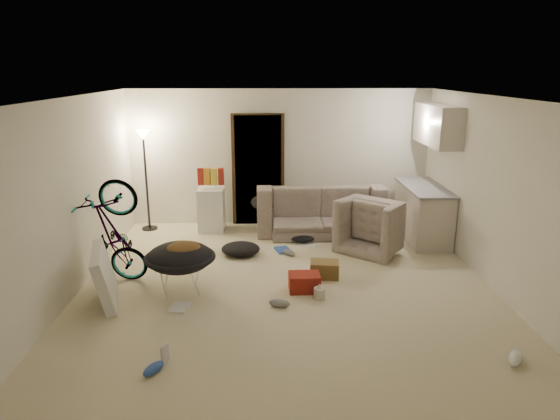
{
  "coord_description": "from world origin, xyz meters",
  "views": [
    {
      "loc": [
        -0.27,
        -6.14,
        2.84
      ],
      "look_at": [
        -0.06,
        0.6,
        0.92
      ],
      "focal_mm": 32.0,
      "sensor_mm": 36.0,
      "label": 1
    }
  ],
  "objects_px": {
    "armchair": "(378,230)",
    "saucer_chair": "(180,263)",
    "bicycle": "(116,256)",
    "drink_case_a": "(325,269)",
    "floor_lamp": "(145,159)",
    "mini_fridge": "(212,210)",
    "juicer": "(319,292)",
    "sofa": "(319,214)",
    "drink_case_b": "(304,282)",
    "kitchen_counter": "(423,214)",
    "tv_box": "(104,276)"
  },
  "relations": [
    {
      "from": "armchair",
      "to": "saucer_chair",
      "type": "relative_size",
      "value": 1.06
    },
    {
      "from": "armchair",
      "to": "bicycle",
      "type": "height_order",
      "value": "bicycle"
    },
    {
      "from": "bicycle",
      "to": "drink_case_a",
      "type": "bearing_deg",
      "value": -81.94
    },
    {
      "from": "floor_lamp",
      "to": "mini_fridge",
      "type": "xyz_separation_m",
      "value": [
        1.16,
        -0.1,
        -0.92
      ]
    },
    {
      "from": "armchair",
      "to": "bicycle",
      "type": "xyz_separation_m",
      "value": [
        -3.87,
        -1.26,
        0.08
      ]
    },
    {
      "from": "juicer",
      "to": "armchair",
      "type": "bearing_deg",
      "value": 57.84
    },
    {
      "from": "sofa",
      "to": "bicycle",
      "type": "relative_size",
      "value": 1.48
    },
    {
      "from": "saucer_chair",
      "to": "armchair",
      "type": "bearing_deg",
      "value": 27.79
    },
    {
      "from": "floor_lamp",
      "to": "drink_case_b",
      "type": "xyz_separation_m",
      "value": [
        2.64,
        -2.72,
        -1.19
      ]
    },
    {
      "from": "armchair",
      "to": "bicycle",
      "type": "bearing_deg",
      "value": 58.43
    },
    {
      "from": "floor_lamp",
      "to": "kitchen_counter",
      "type": "height_order",
      "value": "floor_lamp"
    },
    {
      "from": "sofa",
      "to": "armchair",
      "type": "height_order",
      "value": "sofa"
    },
    {
      "from": "kitchen_counter",
      "to": "bicycle",
      "type": "distance_m",
      "value": 5.04
    },
    {
      "from": "bicycle",
      "to": "drink_case_a",
      "type": "relative_size",
      "value": 3.81
    },
    {
      "from": "floor_lamp",
      "to": "armchair",
      "type": "xyz_separation_m",
      "value": [
        3.97,
        -1.13,
        -0.99
      ]
    },
    {
      "from": "sofa",
      "to": "mini_fridge",
      "type": "distance_m",
      "value": 1.95
    },
    {
      "from": "armchair",
      "to": "drink_case_a",
      "type": "bearing_deg",
      "value": 89.05
    },
    {
      "from": "kitchen_counter",
      "to": "bicycle",
      "type": "relative_size",
      "value": 0.99
    },
    {
      "from": "bicycle",
      "to": "juicer",
      "type": "distance_m",
      "value": 2.79
    },
    {
      "from": "sofa",
      "to": "juicer",
      "type": "distance_m",
      "value": 2.79
    },
    {
      "from": "tv_box",
      "to": "mini_fridge",
      "type": "bearing_deg",
      "value": 54.02
    },
    {
      "from": "armchair",
      "to": "juicer",
      "type": "bearing_deg",
      "value": 98.23
    },
    {
      "from": "bicycle",
      "to": "saucer_chair",
      "type": "bearing_deg",
      "value": -102.2
    },
    {
      "from": "saucer_chair",
      "to": "drink_case_a",
      "type": "distance_m",
      "value": 2.01
    },
    {
      "from": "tv_box",
      "to": "drink_case_b",
      "type": "xyz_separation_m",
      "value": [
        2.54,
        0.22,
        -0.22
      ]
    },
    {
      "from": "sofa",
      "to": "drink_case_b",
      "type": "distance_m",
      "value": 2.57
    },
    {
      "from": "kitchen_counter",
      "to": "juicer",
      "type": "distance_m",
      "value": 3.09
    },
    {
      "from": "armchair",
      "to": "tv_box",
      "type": "distance_m",
      "value": 4.27
    },
    {
      "from": "mini_fridge",
      "to": "saucer_chair",
      "type": "height_order",
      "value": "mini_fridge"
    },
    {
      "from": "armchair",
      "to": "mini_fridge",
      "type": "relative_size",
      "value": 1.26
    },
    {
      "from": "floor_lamp",
      "to": "tv_box",
      "type": "xyz_separation_m",
      "value": [
        0.1,
        -2.94,
        -0.97
      ]
    },
    {
      "from": "mini_fridge",
      "to": "juicer",
      "type": "height_order",
      "value": "mini_fridge"
    },
    {
      "from": "kitchen_counter",
      "to": "bicycle",
      "type": "height_order",
      "value": "kitchen_counter"
    },
    {
      "from": "floor_lamp",
      "to": "bicycle",
      "type": "height_order",
      "value": "floor_lamp"
    },
    {
      "from": "floor_lamp",
      "to": "drink_case_a",
      "type": "xyz_separation_m",
      "value": [
        2.96,
        -2.28,
        -1.19
      ]
    },
    {
      "from": "saucer_chair",
      "to": "juicer",
      "type": "height_order",
      "value": "saucer_chair"
    },
    {
      "from": "drink_case_b",
      "to": "kitchen_counter",
      "type": "bearing_deg",
      "value": 41.57
    },
    {
      "from": "mini_fridge",
      "to": "tv_box",
      "type": "relative_size",
      "value": 0.76
    },
    {
      "from": "floor_lamp",
      "to": "drink_case_b",
      "type": "bearing_deg",
      "value": -45.9
    },
    {
      "from": "floor_lamp",
      "to": "drink_case_a",
      "type": "distance_m",
      "value": 3.92
    },
    {
      "from": "sofa",
      "to": "bicycle",
      "type": "xyz_separation_m",
      "value": [
        -3.0,
        -2.19,
        0.07
      ]
    },
    {
      "from": "mini_fridge",
      "to": "saucer_chair",
      "type": "distance_m",
      "value": 2.59
    },
    {
      "from": "kitchen_counter",
      "to": "drink_case_a",
      "type": "relative_size",
      "value": 3.78
    },
    {
      "from": "kitchen_counter",
      "to": "drink_case_a",
      "type": "bearing_deg",
      "value": -139.01
    },
    {
      "from": "tv_box",
      "to": "drink_case_b",
      "type": "distance_m",
      "value": 2.55
    },
    {
      "from": "floor_lamp",
      "to": "drink_case_b",
      "type": "distance_m",
      "value": 3.97
    },
    {
      "from": "bicycle",
      "to": "juicer",
      "type": "height_order",
      "value": "bicycle"
    },
    {
      "from": "sofa",
      "to": "drink_case_a",
      "type": "height_order",
      "value": "sofa"
    },
    {
      "from": "floor_lamp",
      "to": "bicycle",
      "type": "relative_size",
      "value": 1.2
    },
    {
      "from": "kitchen_counter",
      "to": "juicer",
      "type": "height_order",
      "value": "kitchen_counter"
    }
  ]
}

